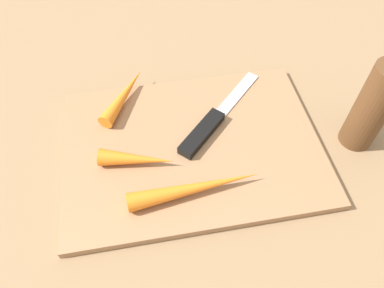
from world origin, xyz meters
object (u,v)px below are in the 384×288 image
(carrot_longest, at_px, (195,188))
(carrot_medium, at_px, (124,95))
(knife, at_px, (207,127))
(carrot_shortest, at_px, (137,159))
(cutting_board, at_px, (192,147))
(pepper_grinder, at_px, (373,108))

(carrot_longest, relative_size, carrot_medium, 1.45)
(knife, bearing_deg, carrot_shortest, 156.60)
(cutting_board, relative_size, carrot_longest, 2.10)
(pepper_grinder, bearing_deg, carrot_longest, -167.73)
(carrot_shortest, xyz_separation_m, carrot_longest, (0.07, -0.06, 0.00))
(carrot_longest, xyz_separation_m, carrot_medium, (-0.08, 0.18, -0.00))
(carrot_longest, bearing_deg, carrot_medium, 109.40)
(knife, height_order, carrot_longest, carrot_longest)
(carrot_medium, bearing_deg, carrot_shortest, -144.62)
(cutting_board, relative_size, carrot_shortest, 3.59)
(cutting_board, bearing_deg, carrot_longest, -97.06)
(knife, relative_size, carrot_shortest, 1.56)
(knife, height_order, carrot_shortest, carrot_shortest)
(knife, bearing_deg, carrot_medium, 99.40)
(knife, height_order, carrot_medium, carrot_medium)
(cutting_board, xyz_separation_m, pepper_grinder, (0.24, -0.02, 0.06))
(carrot_shortest, height_order, pepper_grinder, pepper_grinder)
(cutting_board, xyz_separation_m, carrot_shortest, (-0.08, -0.02, 0.02))
(carrot_shortest, bearing_deg, pepper_grinder, 13.34)
(pepper_grinder, bearing_deg, carrot_medium, 158.94)
(carrot_longest, distance_m, carrot_medium, 0.20)
(carrot_shortest, xyz_separation_m, carrot_medium, (-0.01, 0.12, -0.00))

